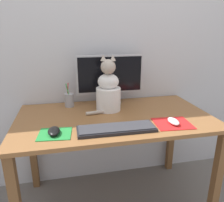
# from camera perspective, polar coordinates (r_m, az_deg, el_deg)

# --- Properties ---
(ground_plane) EXTENTS (12.00, 12.00, 0.00)m
(ground_plane) POSITION_cam_1_polar(r_m,az_deg,el_deg) (1.87, 0.56, -24.74)
(ground_plane) COLOR slate
(wall_back) EXTENTS (7.00, 0.04, 2.50)m
(wall_back) POSITION_cam_1_polar(r_m,az_deg,el_deg) (1.75, -2.22, 17.43)
(wall_back) COLOR silver
(wall_back) RESTS_ON ground_plane
(desk) EXTENTS (1.30, 0.72, 0.72)m
(desk) POSITION_cam_1_polar(r_m,az_deg,el_deg) (1.51, 0.63, -7.19)
(desk) COLOR brown
(desk) RESTS_ON ground_plane
(monitor) EXTENTS (0.51, 0.17, 0.38)m
(monitor) POSITION_cam_1_polar(r_m,az_deg,el_deg) (1.67, -0.51, 6.19)
(monitor) COLOR #B2B2B7
(monitor) RESTS_ON desk
(keyboard) EXTENTS (0.45, 0.15, 0.02)m
(keyboard) POSITION_cam_1_polar(r_m,az_deg,el_deg) (1.26, 1.18, -7.21)
(keyboard) COLOR black
(keyboard) RESTS_ON desk
(mousepad_left) EXTENTS (0.19, 0.17, 0.00)m
(mousepad_left) POSITION_cam_1_polar(r_m,az_deg,el_deg) (1.27, -14.70, -8.31)
(mousepad_left) COLOR #238438
(mousepad_left) RESTS_ON desk
(mousepad_right) EXTENTS (0.23, 0.21, 0.00)m
(mousepad_right) POSITION_cam_1_polar(r_m,az_deg,el_deg) (1.41, 15.54, -5.65)
(mousepad_right) COLOR red
(mousepad_right) RESTS_ON desk
(computer_mouse_left) EXTENTS (0.07, 0.11, 0.03)m
(computer_mouse_left) POSITION_cam_1_polar(r_m,az_deg,el_deg) (1.26, -14.94, -7.60)
(computer_mouse_left) COLOR black
(computer_mouse_left) RESTS_ON mousepad_left
(computer_mouse_right) EXTENTS (0.06, 0.11, 0.03)m
(computer_mouse_right) POSITION_cam_1_polar(r_m,az_deg,el_deg) (1.39, 15.74, -5.12)
(computer_mouse_right) COLOR white
(computer_mouse_right) RESTS_ON mousepad_right
(cat) EXTENTS (0.28, 0.21, 0.40)m
(cat) POSITION_cam_1_polar(r_m,az_deg,el_deg) (1.54, -0.99, 2.80)
(cat) COLOR white
(cat) RESTS_ON desk
(pen_cup) EXTENTS (0.07, 0.07, 0.18)m
(pen_cup) POSITION_cam_1_polar(r_m,az_deg,el_deg) (1.67, -11.11, 0.28)
(pen_cup) COLOR #99999E
(pen_cup) RESTS_ON desk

